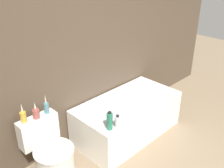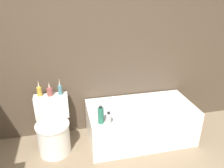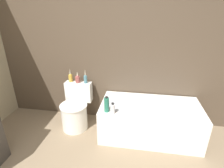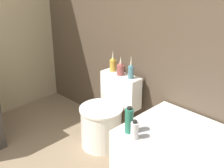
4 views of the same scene
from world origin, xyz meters
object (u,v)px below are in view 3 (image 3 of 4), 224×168
object	(u,v)px
bathtub	(149,120)
shampoo_bottle_tall	(107,105)
vase_gold	(70,77)
vase_bronze	(85,79)
shampoo_bottle_short	(113,109)
toilet	(76,110)
vase_silver	(78,79)

from	to	relation	value
bathtub	shampoo_bottle_tall	bearing A→B (deg)	-155.60
bathtub	vase_gold	bearing A→B (deg)	168.33
vase_gold	vase_bronze	distance (m)	0.26
bathtub	shampoo_bottle_tall	distance (m)	0.74
shampoo_bottle_short	vase_bronze	bearing A→B (deg)	133.91
toilet	vase_gold	size ratio (longest dim) A/B	3.13
toilet	shampoo_bottle_tall	size ratio (longest dim) A/B	3.08
toilet	vase_silver	bearing A→B (deg)	90.00
vase_gold	shampoo_bottle_short	world-z (taller)	vase_gold
toilet	shampoo_bottle_tall	world-z (taller)	shampoo_bottle_tall
toilet	vase_bronze	distance (m)	0.53
vase_bronze	shampoo_bottle_short	bearing A→B (deg)	-46.09
toilet	shampoo_bottle_short	bearing A→B (deg)	-27.37
bathtub	vase_gold	world-z (taller)	vase_gold
shampoo_bottle_short	toilet	bearing A→B (deg)	152.63
vase_silver	shampoo_bottle_tall	world-z (taller)	vase_silver
vase_bronze	vase_silver	bearing A→B (deg)	-178.59
shampoo_bottle_tall	shampoo_bottle_short	distance (m)	0.10
toilet	shampoo_bottle_short	distance (m)	0.80
vase_gold	shampoo_bottle_tall	world-z (taller)	vase_gold
bathtub	toilet	bearing A→B (deg)	178.14
vase_gold	shampoo_bottle_short	distance (m)	0.98
bathtub	shampoo_bottle_short	bearing A→B (deg)	-149.09
vase_gold	vase_bronze	size ratio (longest dim) A/B	0.95
vase_gold	shampoo_bottle_tall	bearing A→B (deg)	-37.39
vase_bronze	shampoo_bottle_short	distance (m)	0.78
vase_gold	vase_bronze	world-z (taller)	vase_bronze
vase_gold	bathtub	bearing A→B (deg)	-11.67
bathtub	vase_bronze	bearing A→B (deg)	166.61
toilet	vase_gold	bearing A→B (deg)	119.43
vase_gold	shampoo_bottle_short	bearing A→B (deg)	-35.90
bathtub	shampoo_bottle_short	xyz separation A→B (m)	(-0.50, -0.30, 0.32)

